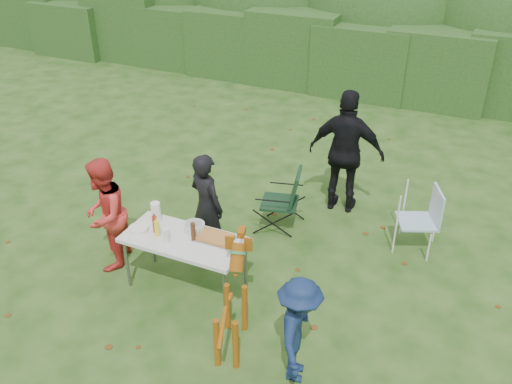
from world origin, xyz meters
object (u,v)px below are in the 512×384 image
at_px(child, 299,331).
at_px(camping_chair, 280,199).
at_px(ketchup_bottle, 155,224).
at_px(paper_towel_roll, 156,212).
at_px(folding_table, 184,242).
at_px(person_black_puffy, 346,153).
at_px(person_red_jacket, 105,215).
at_px(mustard_bottle, 157,228).
at_px(dog, 231,309).
at_px(beer_bottle, 193,232).
at_px(lawn_chair, 417,219).
at_px(person_cook, 207,206).

bearing_deg(child, camping_chair, 13.31).
distance_m(ketchup_bottle, paper_towel_roll, 0.25).
distance_m(folding_table, paper_towel_roll, 0.58).
bearing_deg(person_black_puffy, person_red_jacket, 44.23).
bearing_deg(mustard_bottle, child, -17.87).
distance_m(dog, beer_bottle, 1.13).
relative_size(person_red_jacket, camping_chair, 1.62).
bearing_deg(person_black_puffy, dog, 81.96).
xyz_separation_m(person_black_puffy, lawn_chair, (1.21, -0.59, -0.50)).
relative_size(folding_table, child, 1.23).
xyz_separation_m(person_red_jacket, ketchup_bottle, (0.79, -0.02, 0.09)).
distance_m(person_black_puffy, beer_bottle, 2.85).
distance_m(camping_chair, mustard_bottle, 2.04).
relative_size(folding_table, beer_bottle, 6.25).
bearing_deg(beer_bottle, child, -25.04).
relative_size(person_cook, mustard_bottle, 7.53).
bearing_deg(camping_chair, folding_table, 58.85).
bearing_deg(lawn_chair, dog, 38.68).
bearing_deg(folding_table, ketchup_bottle, -176.80).
relative_size(camping_chair, ketchup_bottle, 4.30).
distance_m(dog, lawn_chair, 3.09).
relative_size(folding_table, dog, 1.33).
relative_size(lawn_chair, mustard_bottle, 4.61).
height_order(person_cook, person_red_jacket, person_red_jacket).
bearing_deg(folding_table, beer_bottle, 6.70).
xyz_separation_m(person_red_jacket, beer_bottle, (1.30, 0.01, 0.10)).
bearing_deg(ketchup_bottle, lawn_chair, 36.34).
xyz_separation_m(camping_chair, ketchup_bottle, (-0.92, -1.77, 0.38)).
height_order(person_black_puffy, paper_towel_roll, person_black_puffy).
relative_size(person_black_puffy, child, 1.57).
bearing_deg(camping_chair, child, 101.82).
bearing_deg(paper_towel_roll, person_black_puffy, 54.68).
height_order(dog, beer_bottle, dog).
xyz_separation_m(folding_table, child, (1.75, -0.74, -0.08)).
bearing_deg(paper_towel_roll, person_cook, 53.06).
xyz_separation_m(child, beer_bottle, (-1.62, 0.76, 0.25)).
relative_size(child, paper_towel_roll, 4.70).
bearing_deg(lawn_chair, person_black_puffy, -48.89).
distance_m(person_red_jacket, beer_bottle, 1.30).
relative_size(ketchup_bottle, paper_towel_roll, 0.85).
relative_size(person_black_puffy, ketchup_bottle, 8.73).
height_order(person_black_puffy, camping_chair, person_black_puffy).
height_order(person_red_jacket, ketchup_bottle, person_red_jacket).
xyz_separation_m(person_red_jacket, camping_chair, (1.71, 1.74, -0.29)).
xyz_separation_m(camping_chair, mustard_bottle, (-0.85, -1.82, 0.37)).
xyz_separation_m(dog, camping_chair, (-0.43, 2.41, -0.06)).
bearing_deg(child, ketchup_bottle, 58.54).
height_order(person_black_puffy, ketchup_bottle, person_black_puffy).
bearing_deg(mustard_bottle, person_cook, 74.94).
bearing_deg(lawn_chair, mustard_bottle, 14.78).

